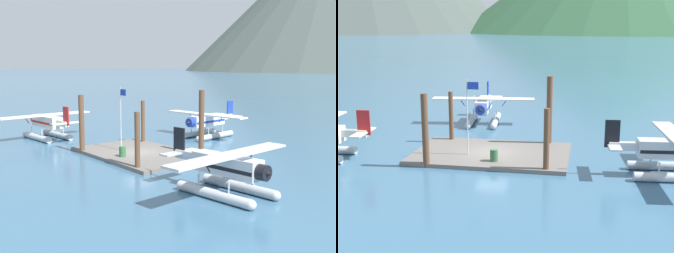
# 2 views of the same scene
# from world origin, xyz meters

# --- Properties ---
(ground_plane) EXTENTS (1200.00, 1200.00, 0.00)m
(ground_plane) POSITION_xyz_m (0.00, 0.00, 0.00)
(ground_plane) COLOR #38607F
(dock_platform) EXTENTS (12.06, 7.70, 0.30)m
(dock_platform) POSITION_xyz_m (0.00, 0.00, 0.15)
(dock_platform) COLOR #66605B
(dock_platform) RESTS_ON ground
(piling_near_left) EXTENTS (0.48, 0.48, 5.38)m
(piling_near_left) POSITION_xyz_m (-4.04, -3.65, 2.69)
(piling_near_left) COLOR brown
(piling_near_left) RESTS_ON ground
(piling_near_right) EXTENTS (0.41, 0.41, 4.57)m
(piling_near_right) POSITION_xyz_m (4.59, -3.41, 2.28)
(piling_near_right) COLOR brown
(piling_near_right) RESTS_ON ground
(piling_far_left) EXTENTS (0.39, 0.39, 4.47)m
(piling_far_left) POSITION_xyz_m (-4.28, 3.34, 2.24)
(piling_far_left) COLOR brown
(piling_far_left) RESTS_ON ground
(piling_far_right) EXTENTS (0.49, 0.49, 5.93)m
(piling_far_right) POSITION_xyz_m (4.15, 3.62, 2.97)
(piling_far_right) COLOR brown
(piling_far_right) RESTS_ON ground
(flagpole) EXTENTS (0.95, 0.10, 5.78)m
(flagpole) POSITION_xyz_m (-1.53, -0.94, 3.91)
(flagpole) COLOR silver
(flagpole) RESTS_ON dock_platform
(fuel_drum) EXTENTS (0.62, 0.62, 0.88)m
(fuel_drum) POSITION_xyz_m (0.67, -2.27, 0.74)
(fuel_drum) COLOR #33663D
(fuel_drum) RESTS_ON dock_platform
(seaplane_white_bow_left) EXTENTS (10.49, 7.95, 3.84)m
(seaplane_white_bow_left) POSITION_xyz_m (-3.25, 11.27, 1.58)
(seaplane_white_bow_left) COLOR #B7BABF
(seaplane_white_bow_left) RESTS_ON ground
(seaplane_silver_stbd_aft) EXTENTS (7.96, 10.48, 3.84)m
(seaplane_silver_stbd_aft) POSITION_xyz_m (13.16, -2.54, 1.58)
(seaplane_silver_stbd_aft) COLOR #B7BABF
(seaplane_silver_stbd_aft) RESTS_ON ground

